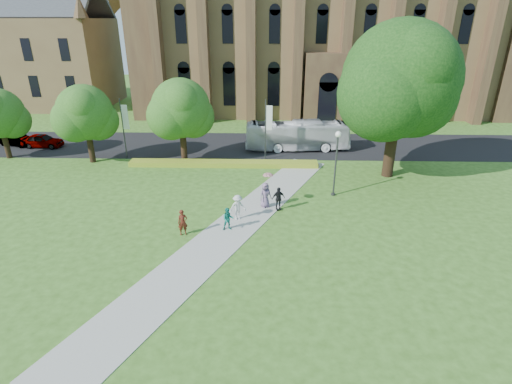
{
  "coord_description": "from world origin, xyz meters",
  "views": [
    {
      "loc": [
        2.09,
        -22.87,
        13.04
      ],
      "look_at": [
        1.39,
        3.3,
        1.6
      ],
      "focal_mm": 28.0,
      "sensor_mm": 36.0,
      "label": 1
    }
  ],
  "objects_px": {
    "large_tree": "(400,80)",
    "tour_coach": "(297,135)",
    "car_0": "(42,141)",
    "car_1": "(16,139)",
    "streetlamp": "(336,156)",
    "pedestrian_0": "(183,222)"
  },
  "relations": [
    {
      "from": "car_1",
      "to": "car_0",
      "type": "bearing_deg",
      "value": -82.09
    },
    {
      "from": "streetlamp",
      "to": "pedestrian_0",
      "type": "xyz_separation_m",
      "value": [
        -10.77,
        -6.65,
        -2.39
      ]
    },
    {
      "from": "large_tree",
      "to": "car_0",
      "type": "distance_m",
      "value": 36.98
    },
    {
      "from": "streetlamp",
      "to": "tour_coach",
      "type": "relative_size",
      "value": 0.47
    },
    {
      "from": "car_1",
      "to": "pedestrian_0",
      "type": "xyz_separation_m",
      "value": [
        22.33,
        -19.33,
        0.17
      ]
    },
    {
      "from": "tour_coach",
      "to": "pedestrian_0",
      "type": "xyz_separation_m",
      "value": [
        -8.64,
        -18.71,
        -0.66
      ]
    },
    {
      "from": "tour_coach",
      "to": "pedestrian_0",
      "type": "height_order",
      "value": "tour_coach"
    },
    {
      "from": "tour_coach",
      "to": "pedestrian_0",
      "type": "distance_m",
      "value": 20.62
    },
    {
      "from": "large_tree",
      "to": "streetlamp",
      "type": "bearing_deg",
      "value": -140.71
    },
    {
      "from": "streetlamp",
      "to": "pedestrian_0",
      "type": "bearing_deg",
      "value": -148.29
    },
    {
      "from": "car_0",
      "to": "pedestrian_0",
      "type": "bearing_deg",
      "value": -131.46
    },
    {
      "from": "streetlamp",
      "to": "pedestrian_0",
      "type": "height_order",
      "value": "streetlamp"
    },
    {
      "from": "streetlamp",
      "to": "car_0",
      "type": "distance_m",
      "value": 32.34
    },
    {
      "from": "car_0",
      "to": "pedestrian_0",
      "type": "xyz_separation_m",
      "value": [
        19.11,
        -18.79,
        0.14
      ]
    },
    {
      "from": "streetlamp",
      "to": "car_0",
      "type": "bearing_deg",
      "value": 157.89
    },
    {
      "from": "pedestrian_0",
      "to": "car_0",
      "type": "bearing_deg",
      "value": 115.26
    },
    {
      "from": "pedestrian_0",
      "to": "car_1",
      "type": "bearing_deg",
      "value": 118.91
    },
    {
      "from": "large_tree",
      "to": "car_0",
      "type": "height_order",
      "value": "large_tree"
    },
    {
      "from": "car_0",
      "to": "car_1",
      "type": "xyz_separation_m",
      "value": [
        -3.23,
        0.54,
        -0.02
      ]
    },
    {
      "from": "car_0",
      "to": "car_1",
      "type": "bearing_deg",
      "value": 83.6
    },
    {
      "from": "large_tree",
      "to": "tour_coach",
      "type": "relative_size",
      "value": 1.2
    },
    {
      "from": "streetlamp",
      "to": "car_1",
      "type": "xyz_separation_m",
      "value": [
        -33.1,
        12.67,
        -2.56
      ]
    }
  ]
}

